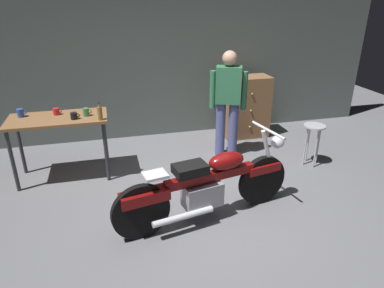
{
  "coord_description": "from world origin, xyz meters",
  "views": [
    {
      "loc": [
        -1.01,
        -3.23,
        2.43
      ],
      "look_at": [
        -0.01,
        0.7,
        0.65
      ],
      "focal_mm": 32.21,
      "sensor_mm": 36.0,
      "label": 1
    }
  ],
  "objects_px": {
    "motorcycle": "(208,185)",
    "shop_stool": "(314,134)",
    "mug_black_matte": "(74,116)",
    "mug_green_speckled": "(86,112)",
    "mug_red_diner": "(56,112)",
    "person_standing": "(228,100)",
    "wooden_dresser": "(246,107)",
    "mug_blue_enamel": "(21,113)",
    "bottle": "(100,113)"
  },
  "relations": [
    {
      "from": "motorcycle",
      "to": "shop_stool",
      "type": "xyz_separation_m",
      "value": [
        1.94,
        0.96,
        0.05
      ]
    },
    {
      "from": "mug_black_matte",
      "to": "mug_green_speckled",
      "type": "relative_size",
      "value": 1.04
    },
    {
      "from": "mug_green_speckled",
      "to": "mug_red_diner",
      "type": "xyz_separation_m",
      "value": [
        -0.4,
        0.16,
        -0.01
      ]
    },
    {
      "from": "person_standing",
      "to": "mug_black_matte",
      "type": "height_order",
      "value": "person_standing"
    },
    {
      "from": "wooden_dresser",
      "to": "mug_blue_enamel",
      "type": "xyz_separation_m",
      "value": [
        -3.56,
        -0.7,
        0.41
      ]
    },
    {
      "from": "mug_red_diner",
      "to": "shop_stool",
      "type": "bearing_deg",
      "value": -9.89
    },
    {
      "from": "mug_black_matte",
      "to": "mug_blue_enamel",
      "type": "distance_m",
      "value": 0.75
    },
    {
      "from": "mug_green_speckled",
      "to": "mug_red_diner",
      "type": "relative_size",
      "value": 0.99
    },
    {
      "from": "mug_red_diner",
      "to": "mug_black_matte",
      "type": "bearing_deg",
      "value": -45.28
    },
    {
      "from": "mug_black_matte",
      "to": "bottle",
      "type": "height_order",
      "value": "bottle"
    },
    {
      "from": "person_standing",
      "to": "mug_red_diner",
      "type": "relative_size",
      "value": 14.48
    },
    {
      "from": "motorcycle",
      "to": "mug_green_speckled",
      "type": "bearing_deg",
      "value": 120.99
    },
    {
      "from": "shop_stool",
      "to": "bottle",
      "type": "height_order",
      "value": "bottle"
    },
    {
      "from": "mug_blue_enamel",
      "to": "shop_stool",
      "type": "bearing_deg",
      "value": -9.11
    },
    {
      "from": "mug_black_matte",
      "to": "motorcycle",
      "type": "bearing_deg",
      "value": -42.73
    },
    {
      "from": "mug_green_speckled",
      "to": "mug_red_diner",
      "type": "height_order",
      "value": "mug_green_speckled"
    },
    {
      "from": "mug_green_speckled",
      "to": "mug_blue_enamel",
      "type": "bearing_deg",
      "value": 168.16
    },
    {
      "from": "shop_stool",
      "to": "wooden_dresser",
      "type": "height_order",
      "value": "wooden_dresser"
    },
    {
      "from": "mug_red_diner",
      "to": "mug_green_speckled",
      "type": "bearing_deg",
      "value": -21.46
    },
    {
      "from": "shop_stool",
      "to": "mug_green_speckled",
      "type": "relative_size",
      "value": 5.58
    },
    {
      "from": "mug_black_matte",
      "to": "mug_blue_enamel",
      "type": "xyz_separation_m",
      "value": [
        -0.7,
        0.27,
        0.01
      ]
    },
    {
      "from": "person_standing",
      "to": "wooden_dresser",
      "type": "distance_m",
      "value": 1.01
    },
    {
      "from": "wooden_dresser",
      "to": "mug_green_speckled",
      "type": "bearing_deg",
      "value": -161.98
    },
    {
      "from": "wooden_dresser",
      "to": "mug_green_speckled",
      "type": "relative_size",
      "value": 9.59
    },
    {
      "from": "motorcycle",
      "to": "person_standing",
      "type": "xyz_separation_m",
      "value": [
        0.79,
        1.6,
        0.48
      ]
    },
    {
      "from": "motorcycle",
      "to": "wooden_dresser",
      "type": "bearing_deg",
      "value": 47.43
    },
    {
      "from": "mug_black_matte",
      "to": "mug_red_diner",
      "type": "relative_size",
      "value": 1.04
    },
    {
      "from": "motorcycle",
      "to": "mug_red_diner",
      "type": "bearing_deg",
      "value": 125.68
    },
    {
      "from": "mug_red_diner",
      "to": "bottle",
      "type": "relative_size",
      "value": 0.48
    },
    {
      "from": "wooden_dresser",
      "to": "mug_red_diner",
      "type": "bearing_deg",
      "value": -166.89
    },
    {
      "from": "motorcycle",
      "to": "bottle",
      "type": "bearing_deg",
      "value": 121.11
    },
    {
      "from": "motorcycle",
      "to": "person_standing",
      "type": "distance_m",
      "value": 1.85
    },
    {
      "from": "mug_blue_enamel",
      "to": "bottle",
      "type": "relative_size",
      "value": 0.5
    },
    {
      "from": "person_standing",
      "to": "shop_stool",
      "type": "height_order",
      "value": "person_standing"
    },
    {
      "from": "mug_blue_enamel",
      "to": "motorcycle",
      "type": "bearing_deg",
      "value": -36.81
    },
    {
      "from": "mug_blue_enamel",
      "to": "wooden_dresser",
      "type": "bearing_deg",
      "value": 11.14
    },
    {
      "from": "shop_stool",
      "to": "bottle",
      "type": "bearing_deg",
      "value": 174.94
    },
    {
      "from": "shop_stool",
      "to": "wooden_dresser",
      "type": "xyz_separation_m",
      "value": [
        -0.53,
        1.36,
        0.05
      ]
    },
    {
      "from": "mug_green_speckled",
      "to": "bottle",
      "type": "height_order",
      "value": "bottle"
    },
    {
      "from": "person_standing",
      "to": "mug_black_matte",
      "type": "relative_size",
      "value": 13.98
    },
    {
      "from": "motorcycle",
      "to": "bottle",
      "type": "height_order",
      "value": "bottle"
    },
    {
      "from": "mug_black_matte",
      "to": "bottle",
      "type": "relative_size",
      "value": 0.5
    },
    {
      "from": "motorcycle",
      "to": "wooden_dresser",
      "type": "xyz_separation_m",
      "value": [
        1.41,
        2.31,
        0.1
      ]
    },
    {
      "from": "mug_black_matte",
      "to": "mug_blue_enamel",
      "type": "bearing_deg",
      "value": 158.94
    },
    {
      "from": "motorcycle",
      "to": "wooden_dresser",
      "type": "distance_m",
      "value": 2.71
    },
    {
      "from": "shop_stool",
      "to": "mug_black_matte",
      "type": "bearing_deg",
      "value": 173.5
    },
    {
      "from": "mug_red_diner",
      "to": "bottle",
      "type": "distance_m",
      "value": 0.69
    },
    {
      "from": "mug_green_speckled",
      "to": "bottle",
      "type": "bearing_deg",
      "value": -48.53
    },
    {
      "from": "motorcycle",
      "to": "mug_green_speckled",
      "type": "distance_m",
      "value": 2.0
    },
    {
      "from": "motorcycle",
      "to": "person_standing",
      "type": "relative_size",
      "value": 1.29
    }
  ]
}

